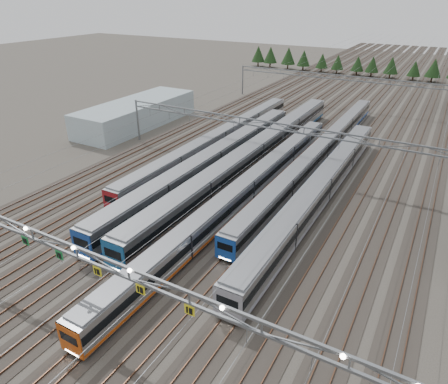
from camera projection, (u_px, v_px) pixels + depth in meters
The scene contains 13 objects.
ground at pixel (90, 318), 36.30m from camera, with size 400.00×400.00×0.00m, color #47423A.
track_bed at pixel (354, 90), 113.28m from camera, with size 54.00×260.00×5.42m.
train_a at pixel (219, 140), 73.66m from camera, with size 2.74×56.51×3.56m.
train_b at pixel (213, 161), 63.96m from camera, with size 3.00×54.92×3.91m.
train_c at pixel (255, 153), 66.82m from camera, with size 3.09×67.32×4.03m.
train_d at pixel (246, 190), 55.34m from camera, with size 2.59×61.85×3.37m.
train_e at pixel (321, 151), 68.86m from camera, with size 2.54×67.78×3.30m.
train_f at pixel (320, 189), 55.12m from camera, with size 2.94×52.95×3.83m.
gantry_near at pixel (76, 255), 33.03m from camera, with size 56.36×0.61×8.08m.
gantry_mid at pixel (270, 131), 64.48m from camera, with size 56.36×0.36×8.00m.
gantry_far at pixel (343, 81), 99.42m from camera, with size 56.36×0.36×8.00m.
west_shed at pixel (137, 113), 87.28m from camera, with size 10.00×30.00×5.21m, color #A6BFC6.
treeline at pixel (393, 66), 133.13m from camera, with size 106.40×5.60×7.02m.
Camera 1 is at (24.00, -17.66, 26.66)m, focal length 32.00 mm.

